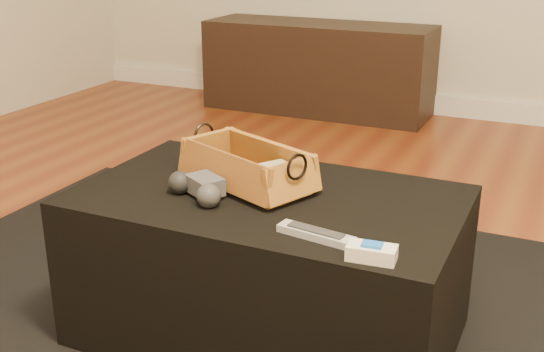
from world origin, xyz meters
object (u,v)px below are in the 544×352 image
at_px(ottoman, 268,266).
at_px(game_controller, 198,187).
at_px(silver_remote, 316,234).
at_px(wicker_basket, 247,169).
at_px(cream_gadget, 372,252).
at_px(tv_remote, 239,176).
at_px(media_cabinet, 318,68).

bearing_deg(ottoman, game_controller, -145.46).
height_order(ottoman, silver_remote, silver_remote).
relative_size(wicker_basket, silver_remote, 2.26).
bearing_deg(cream_gadget, ottoman, 145.03).
bearing_deg(wicker_basket, ottoman, -26.09).
bearing_deg(tv_remote, cream_gadget, -14.83).
bearing_deg(media_cabinet, ottoman, -71.83).
distance_m(tv_remote, wicker_basket, 0.03).
bearing_deg(wicker_basket, cream_gadget, -33.45).
height_order(wicker_basket, game_controller, wicker_basket).
bearing_deg(tv_remote, media_cabinet, 122.87).
xyz_separation_m(wicker_basket, silver_remote, (0.29, -0.24, -0.04)).
bearing_deg(ottoman, wicker_basket, 153.91).
xyz_separation_m(tv_remote, cream_gadget, (0.46, -0.28, -0.01)).
distance_m(tv_remote, silver_remote, 0.39).
height_order(tv_remote, silver_remote, tv_remote).
distance_m(wicker_basket, silver_remote, 0.38).
relative_size(media_cabinet, ottoman, 1.39).
bearing_deg(wicker_basket, game_controller, -115.81).
relative_size(ottoman, cream_gadget, 9.26).
relative_size(tv_remote, game_controller, 1.03).
height_order(ottoman, cream_gadget, cream_gadget).
xyz_separation_m(ottoman, silver_remote, (0.21, -0.20, 0.22)).
distance_m(game_controller, silver_remote, 0.37).
xyz_separation_m(ottoman, game_controller, (-0.15, -0.10, 0.24)).
xyz_separation_m(wicker_basket, cream_gadget, (0.44, -0.29, -0.03)).
relative_size(media_cabinet, game_controller, 7.08).
xyz_separation_m(media_cabinet, wicker_basket, (0.71, -2.38, 0.20)).
bearing_deg(wicker_basket, silver_remote, -39.20).
height_order(media_cabinet, wicker_basket, wicker_basket).
bearing_deg(game_controller, cream_gadget, -16.10).
relative_size(silver_remote, cream_gadget, 1.75).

